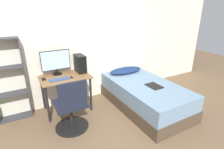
% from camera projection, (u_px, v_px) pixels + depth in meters
% --- Properties ---
extents(ground_plane, '(14.00, 14.00, 0.00)m').
position_uv_depth(ground_plane, '(108.00, 140.00, 2.79)').
color(ground_plane, brown).
extents(wall_back, '(8.00, 0.05, 2.50)m').
position_uv_depth(wall_back, '(72.00, 46.00, 3.61)').
color(wall_back, silver).
rests_on(wall_back, ground_plane).
extents(desk, '(0.93, 0.62, 0.73)m').
position_uv_depth(desk, '(66.00, 82.00, 3.43)').
color(desk, brown).
rests_on(desk, ground_plane).
extents(office_chair, '(0.57, 0.57, 0.95)m').
position_uv_depth(office_chair, '(72.00, 111.00, 2.92)').
color(office_chair, black).
rests_on(office_chair, ground_plane).
extents(bed, '(1.08, 1.97, 0.54)m').
position_uv_depth(bed, '(144.00, 95.00, 3.67)').
color(bed, '#4C3D2D').
rests_on(bed, ground_plane).
extents(pillow, '(0.82, 0.36, 0.11)m').
position_uv_depth(pillow, '(126.00, 70.00, 4.14)').
color(pillow, navy).
rests_on(pillow, bed).
extents(magazine, '(0.24, 0.32, 0.01)m').
position_uv_depth(magazine, '(154.00, 86.00, 3.43)').
color(magazine, black).
rests_on(magazine, bed).
extents(monitor, '(0.56, 0.19, 0.48)m').
position_uv_depth(monitor, '(56.00, 61.00, 3.41)').
color(monitor, black).
rests_on(monitor, desk).
extents(keyboard, '(0.36, 0.12, 0.02)m').
position_uv_depth(keyboard, '(59.00, 79.00, 3.22)').
color(keyboard, '#33477A').
rests_on(keyboard, desk).
extents(pc_tower, '(0.17, 0.34, 0.35)m').
position_uv_depth(pc_tower, '(80.00, 63.00, 3.59)').
color(pc_tower, black).
rests_on(pc_tower, desk).
extents(mouse, '(0.06, 0.09, 0.02)m').
position_uv_depth(mouse, '(71.00, 77.00, 3.33)').
color(mouse, black).
rests_on(mouse, desk).
extents(phone, '(0.07, 0.14, 0.01)m').
position_uv_depth(phone, '(44.00, 79.00, 3.25)').
color(phone, black).
rests_on(phone, desk).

